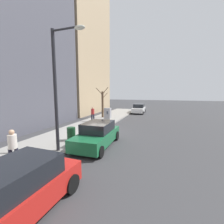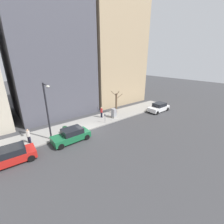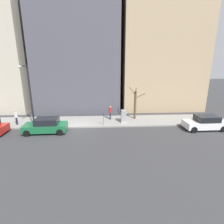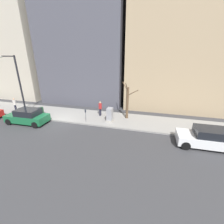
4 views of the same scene
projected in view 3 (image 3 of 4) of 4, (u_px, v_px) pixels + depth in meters
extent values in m
plane|color=#38383A|center=(76.00, 128.00, 18.93)|extent=(120.00, 120.00, 0.00)
cube|color=gray|center=(78.00, 122.00, 20.84)|extent=(4.00, 36.00, 0.15)
cube|color=white|center=(204.00, 124.00, 18.46)|extent=(1.86, 4.23, 0.70)
cube|color=black|center=(207.00, 118.00, 18.30)|extent=(1.63, 2.22, 0.60)
cylinder|color=black|center=(194.00, 130.00, 17.60)|extent=(0.23, 0.64, 0.64)
cylinder|color=black|center=(186.00, 124.00, 19.24)|extent=(0.23, 0.64, 0.64)
cylinder|color=black|center=(223.00, 129.00, 17.82)|extent=(0.23, 0.64, 0.64)
cylinder|color=black|center=(213.00, 123.00, 19.45)|extent=(0.23, 0.64, 0.64)
cube|color=#196038|center=(46.00, 127.00, 17.60)|extent=(1.91, 4.25, 0.70)
cube|color=black|center=(47.00, 121.00, 17.44)|extent=(1.66, 2.24, 0.60)
cylinder|color=black|center=(27.00, 133.00, 16.72)|extent=(0.24, 0.65, 0.64)
cylinder|color=black|center=(33.00, 127.00, 18.36)|extent=(0.24, 0.65, 0.64)
cylinder|color=black|center=(60.00, 132.00, 16.97)|extent=(0.24, 0.65, 0.64)
cylinder|color=black|center=(63.00, 126.00, 18.60)|extent=(0.24, 0.65, 0.64)
cylinder|color=black|center=(5.00, 128.00, 18.03)|extent=(0.24, 0.65, 0.64)
cylinder|color=slate|center=(104.00, 120.00, 19.35)|extent=(0.07, 0.07, 1.05)
cube|color=#2D333D|center=(103.00, 115.00, 19.17)|extent=(0.14, 0.10, 0.30)
cube|color=#A8A399|center=(123.00, 121.00, 20.41)|extent=(0.83, 0.61, 0.18)
cube|color=#939399|center=(123.00, 116.00, 20.22)|extent=(0.75, 0.55, 1.25)
cylinder|color=black|center=(31.00, 97.00, 18.30)|extent=(0.18, 0.18, 6.50)
cylinder|color=black|center=(23.00, 66.00, 16.68)|extent=(1.60, 0.10, 0.10)
ellipsoid|color=beige|center=(20.00, 67.00, 15.93)|extent=(0.56, 0.32, 0.20)
cylinder|color=brown|center=(135.00, 105.00, 21.31)|extent=(0.28, 0.28, 3.41)
cylinder|color=brown|center=(140.00, 96.00, 20.86)|extent=(0.30, 1.14, 0.74)
cylinder|color=brown|center=(136.00, 91.00, 20.44)|extent=(0.87, 0.18, 0.93)
cylinder|color=brown|center=(132.00, 91.00, 21.14)|extent=(0.65, 0.75, 0.93)
cylinder|color=#14381E|center=(52.00, 121.00, 19.49)|extent=(0.56, 0.56, 0.90)
cylinder|color=#1E1E2D|center=(110.00, 116.00, 21.32)|extent=(0.16, 0.16, 0.82)
cylinder|color=#1E1E2D|center=(110.00, 116.00, 21.55)|extent=(0.16, 0.16, 0.82)
cylinder|color=#A52323|center=(110.00, 110.00, 21.25)|extent=(0.36, 0.36, 0.62)
sphere|color=tan|center=(110.00, 107.00, 21.13)|extent=(0.22, 0.22, 0.22)
cylinder|color=#1E1E2D|center=(17.00, 121.00, 19.66)|extent=(0.16, 0.16, 0.82)
cylinder|color=#1E1E2D|center=(17.00, 121.00, 19.48)|extent=(0.16, 0.16, 0.82)
cylinder|color=silver|center=(16.00, 115.00, 19.38)|extent=(0.36, 0.36, 0.62)
sphere|color=tan|center=(15.00, 111.00, 19.26)|extent=(0.22, 0.22, 0.22)
cube|color=tan|center=(158.00, 37.00, 27.61)|extent=(11.73, 11.73, 21.47)
cube|color=#4C4C56|center=(80.00, 47.00, 27.40)|extent=(11.85, 11.85, 18.57)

